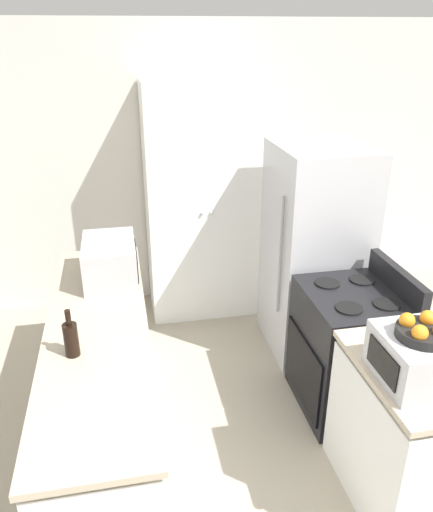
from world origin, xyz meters
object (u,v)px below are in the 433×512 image
(pantry_cabinet, at_px, (201,203))
(microwave, at_px, (110,260))
(toaster_oven, at_px, (414,358))
(refrigerator, at_px, (314,252))
(fruit_bowl, at_px, (423,330))
(wine_bottle, at_px, (71,339))
(stove, at_px, (348,350))

(pantry_cabinet, bearing_deg, microwave, -127.77)
(toaster_oven, bearing_deg, refrigerator, 84.84)
(fruit_bowl, bearing_deg, microwave, 135.80)
(pantry_cabinet, relative_size, fruit_bowl, 8.43)
(pantry_cabinet, height_order, wine_bottle, pantry_cabinet)
(stove, relative_size, toaster_oven, 2.67)
(refrigerator, bearing_deg, microwave, -171.50)
(pantry_cabinet, bearing_deg, toaster_oven, -75.56)
(microwave, xyz_separation_m, wine_bottle, (-0.21, -0.88, -0.04))
(stove, height_order, wine_bottle, wine_bottle)
(pantry_cabinet, distance_m, microwave, 1.34)
(toaster_oven, bearing_deg, wine_bottle, 161.95)
(pantry_cabinet, xyz_separation_m, wine_bottle, (-1.03, -1.93, -0.06))
(stove, distance_m, refrigerator, 0.88)
(microwave, xyz_separation_m, toaster_oven, (1.46, -1.42, -0.02))
(microwave, bearing_deg, fruit_bowl, -44.20)
(pantry_cabinet, height_order, microwave, pantry_cabinet)
(stove, xyz_separation_m, microwave, (-1.58, 0.55, 0.58))
(stove, height_order, microwave, microwave)
(pantry_cabinet, distance_m, stove, 1.88)
(wine_bottle, height_order, toaster_oven, wine_bottle)
(microwave, bearing_deg, wine_bottle, -103.55)
(stove, distance_m, wine_bottle, 1.90)
(stove, bearing_deg, fruit_bowl, -97.40)
(wine_bottle, distance_m, fruit_bowl, 1.78)
(microwave, relative_size, wine_bottle, 1.88)
(stove, bearing_deg, wine_bottle, -169.61)
(stove, xyz_separation_m, fruit_bowl, (-0.11, -0.88, 0.73))
(stove, height_order, toaster_oven, toaster_oven)
(stove, bearing_deg, microwave, 160.93)
(toaster_oven, relative_size, fruit_bowl, 1.57)
(pantry_cabinet, relative_size, stove, 2.01)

